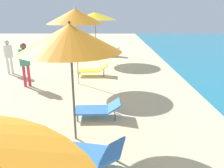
{
  "coord_description": "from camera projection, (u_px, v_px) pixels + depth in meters",
  "views": [
    {
      "loc": [
        1.27,
        8.66,
        2.8
      ],
      "look_at": [
        1.3,
        13.42,
        1.27
      ],
      "focal_mm": 35.76,
      "sensor_mm": 36.0,
      "label": 1
    }
  ],
  "objects": [
    {
      "name": "lounger_fourth_inland",
      "position": [
        88.0,
        153.0,
        4.11
      ],
      "size": [
        1.43,
        0.94,
        0.56
      ],
      "rotation": [
        0.0,
        0.0,
        2.94
      ],
      "color": "blue",
      "rests_on": "ground"
    },
    {
      "name": "lounger_farthest_shoreside",
      "position": [
        109.0,
        51.0,
        14.77
      ],
      "size": [
        1.25,
        0.58,
        0.61
      ],
      "rotation": [
        0.0,
        0.0,
        3.13
      ],
      "color": "blue",
      "rests_on": "ground"
    },
    {
      "name": "umbrella_fifth",
      "position": [
        74.0,
        16.0,
        8.39
      ],
      "size": [
        2.17,
        2.17,
        3.0
      ],
      "color": "silver",
      "rests_on": "ground"
    },
    {
      "name": "person_walking_mid",
      "position": [
        7.0,
        54.0,
        10.36
      ],
      "size": [
        0.42,
        0.39,
        1.59
      ],
      "rotation": [
        0.0,
        0.0,
        5.37
      ],
      "color": "silver",
      "rests_on": "ground"
    },
    {
      "name": "person_walking_far",
      "position": [
        24.0,
        61.0,
        8.52
      ],
      "size": [
        0.4,
        0.3,
        1.71
      ],
      "rotation": [
        0.0,
        0.0,
        1.82
      ],
      "color": "#D8334C",
      "rests_on": "ground"
    },
    {
      "name": "umbrella_fourth",
      "position": [
        69.0,
        38.0,
        4.49
      ],
      "size": [
        2.1,
        2.1,
        2.64
      ],
      "color": "#4C4C51",
      "rests_on": "ground"
    },
    {
      "name": "lounger_fifth_shoreside",
      "position": [
        92.0,
        70.0,
        10.28
      ],
      "size": [
        1.43,
        0.61,
        0.51
      ],
      "rotation": [
        0.0,
        0.0,
        3.16
      ],
      "color": "yellow",
      "rests_on": "ground"
    },
    {
      "name": "lounger_fourth_shoreside",
      "position": [
        97.0,
        109.0,
        6.18
      ],
      "size": [
        1.3,
        0.66,
        0.47
      ],
      "rotation": [
        0.0,
        0.0,
        3.18
      ],
      "color": "blue",
      "rests_on": "ground"
    },
    {
      "name": "umbrella_farthest",
      "position": [
        94.0,
        16.0,
        12.83
      ],
      "size": [
        2.47,
        2.47,
        2.88
      ],
      "color": "olive",
      "rests_on": "ground"
    },
    {
      "name": "cooler_box",
      "position": [
        76.0,
        49.0,
        16.64
      ],
      "size": [
        0.6,
        0.45,
        0.34
      ],
      "color": "#2659B2",
      "rests_on": "ground"
    }
  ]
}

